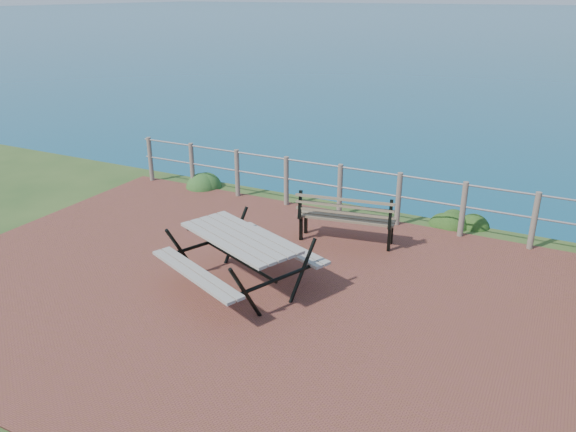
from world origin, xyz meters
name	(u,v)px	position (x,y,z in m)	size (l,w,h in m)	color
ground	(251,291)	(0.00, 0.00, 0.00)	(10.00, 7.00, 0.12)	brown
safety_railing	(340,187)	(0.00, 3.35, 0.57)	(9.40, 0.10, 1.00)	#6B5B4C
picnic_table	(240,256)	(-0.18, 0.02, 0.52)	(2.07, 1.56, 0.81)	#9C988B
park_bench	(347,210)	(0.59, 2.20, 0.61)	(1.69, 0.68, 0.93)	brown
shrub_lip_west	(201,185)	(-3.42, 3.59, 0.00)	(0.74, 0.74, 0.48)	#274D1D
shrub_lip_east	(460,223)	(2.18, 3.98, 0.00)	(0.83, 0.83, 0.59)	#1E3F13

